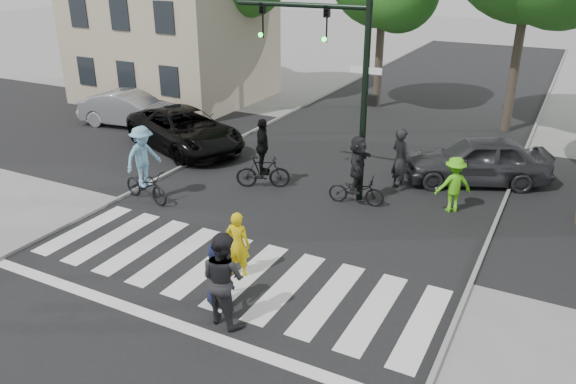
# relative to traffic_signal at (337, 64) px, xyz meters

# --- Properties ---
(ground) EXTENTS (120.00, 120.00, 0.00)m
(ground) POSITION_rel_traffic_signal_xyz_m (-0.35, -6.20, -3.90)
(ground) COLOR gray
(ground) RESTS_ON ground
(road_stem) EXTENTS (10.00, 70.00, 0.01)m
(road_stem) POSITION_rel_traffic_signal_xyz_m (-0.35, -1.20, -3.90)
(road_stem) COLOR black
(road_stem) RESTS_ON ground
(road_cross) EXTENTS (70.00, 10.00, 0.01)m
(road_cross) POSITION_rel_traffic_signal_xyz_m (-0.35, 1.80, -3.89)
(road_cross) COLOR black
(road_cross) RESTS_ON ground
(curb_left) EXTENTS (0.10, 70.00, 0.10)m
(curb_left) POSITION_rel_traffic_signal_xyz_m (-5.40, -1.20, -3.85)
(curb_left) COLOR gray
(curb_left) RESTS_ON ground
(curb_right) EXTENTS (0.10, 70.00, 0.10)m
(curb_right) POSITION_rel_traffic_signal_xyz_m (4.70, -1.20, -3.85)
(curb_right) COLOR gray
(curb_right) RESTS_ON ground
(crosswalk) EXTENTS (10.00, 3.85, 0.01)m
(crosswalk) POSITION_rel_traffic_signal_xyz_m (-0.35, -5.54, -3.89)
(crosswalk) COLOR silver
(crosswalk) RESTS_ON ground
(traffic_signal) EXTENTS (4.45, 0.29, 6.00)m
(traffic_signal) POSITION_rel_traffic_signal_xyz_m (0.00, 0.00, 0.00)
(traffic_signal) COLOR black
(traffic_signal) RESTS_ON ground
(house) EXTENTS (8.40, 8.10, 8.82)m
(house) POSITION_rel_traffic_signal_xyz_m (-11.85, 7.78, -0.10)
(house) COLOR #C2AC9A
(house) RESTS_ON ground
(pedestrian_woman) EXTENTS (0.61, 0.45, 1.54)m
(pedestrian_woman) POSITION_rel_traffic_signal_xyz_m (-0.05, -5.22, -3.13)
(pedestrian_woman) COLOR gold
(pedestrian_woman) RESTS_ON ground
(pedestrian_child) EXTENTS (0.77, 0.58, 1.43)m
(pedestrian_child) POSITION_rel_traffic_signal_xyz_m (0.24, -6.42, -3.19)
(pedestrian_child) COLOR #12183A
(pedestrian_child) RESTS_ON ground
(pedestrian_adult) EXTENTS (1.07, 0.91, 1.94)m
(pedestrian_adult) POSITION_rel_traffic_signal_xyz_m (0.65, -6.83, -2.93)
(pedestrian_adult) COLOR black
(pedestrian_adult) RESTS_ON ground
(cyclist_left) EXTENTS (1.87, 1.26, 2.26)m
(cyclist_left) POSITION_rel_traffic_signal_xyz_m (-4.64, -2.96, -2.92)
(cyclist_left) COLOR black
(cyclist_left) RESTS_ON ground
(cyclist_mid) EXTENTS (1.71, 1.16, 2.18)m
(cyclist_mid) POSITION_rel_traffic_signal_xyz_m (-2.14, -0.49, -3.00)
(cyclist_mid) COLOR black
(cyclist_mid) RESTS_ON ground
(cyclist_right) EXTENTS (1.69, 1.57, 2.05)m
(cyclist_right) POSITION_rel_traffic_signal_xyz_m (0.88, -0.35, -2.98)
(cyclist_right) COLOR black
(cyclist_right) RESTS_ON ground
(car_suv) EXTENTS (5.86, 4.33, 1.48)m
(car_suv) POSITION_rel_traffic_signal_xyz_m (-6.55, 1.42, -3.16)
(car_suv) COLOR black
(car_suv) RESTS_ON ground
(car_silver) EXTENTS (4.56, 2.18, 1.44)m
(car_silver) POSITION_rel_traffic_signal_xyz_m (-10.41, 2.80, -3.18)
(car_silver) COLOR #A2A3A8
(car_silver) RESTS_ON ground
(car_grey) EXTENTS (4.78, 3.44, 1.51)m
(car_grey) POSITION_rel_traffic_signal_xyz_m (3.59, 2.94, -3.14)
(car_grey) COLOR #3A393E
(car_grey) RESTS_ON ground
(bystander_hivis) EXTENTS (1.18, 1.09, 1.60)m
(bystander_hivis) POSITION_rel_traffic_signal_xyz_m (3.43, 0.44, -3.10)
(bystander_hivis) COLOR #5BD017
(bystander_hivis) RESTS_ON ground
(bystander_dark) EXTENTS (0.84, 0.77, 1.92)m
(bystander_dark) POSITION_rel_traffic_signal_xyz_m (1.62, 1.33, -2.94)
(bystander_dark) COLOR black
(bystander_dark) RESTS_ON ground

